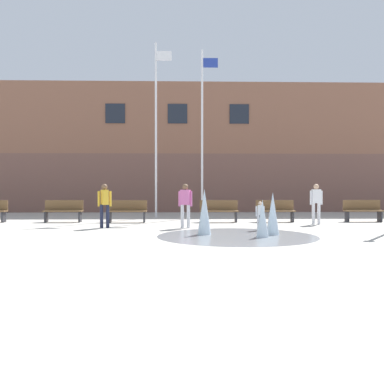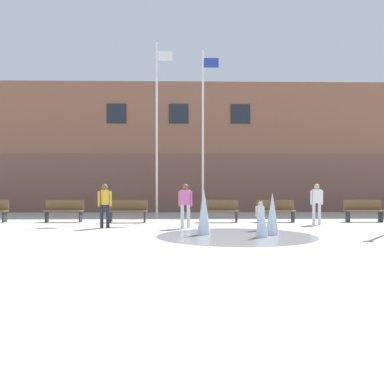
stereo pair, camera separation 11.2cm
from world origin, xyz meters
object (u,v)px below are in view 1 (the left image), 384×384
park_bench_left_of_flagpoles (63,211)px  teen_by_trashcan (316,201)px  park_bench_under_right_flagpole (275,211)px  flagpole_left (157,125)px  flagpole_right (203,129)px  park_bench_far_right (363,210)px  adult_near_bench (185,202)px  adult_in_red (105,202)px  park_bench_under_left_flagpole (128,211)px  park_bench_center (219,211)px  child_in_fountain (260,213)px

park_bench_left_of_flagpoles → teen_by_trashcan: size_ratio=1.01×
park_bench_under_right_flagpole → teen_by_trashcan: teen_by_trashcan is taller
flagpole_left → flagpole_right: bearing=0.0°
park_bench_far_right → flagpole_right: bearing=157.9°
adult_near_bench → flagpole_right: 6.29m
park_bench_far_right → adult_in_red: (-10.46, -2.43, 0.45)m
park_bench_under_right_flagpole → flagpole_left: 7.00m
park_bench_under_left_flagpole → park_bench_center: bearing=-0.1°
park_bench_under_left_flagpole → flagpole_right: flagpole_right is taller
teen_by_trashcan → park_bench_center: bearing=-21.3°
park_bench_left_of_flagpoles → child_in_fountain: bearing=-25.4°
park_bench_under_left_flagpole → park_bench_center: size_ratio=1.00×
adult_near_bench → flagpole_right: size_ratio=0.20×
park_bench_left_of_flagpoles → park_bench_under_left_flagpole: bearing=-4.5°
adult_near_bench → flagpole_right: bearing=102.5°
adult_near_bench → child_in_fountain: (2.55, -0.89, -0.35)m
adult_in_red → adult_near_bench: 2.93m
park_bench_under_left_flagpole → teen_by_trashcan: 7.64m
park_bench_under_right_flagpole → adult_in_red: 7.16m
teen_by_trashcan → flagpole_right: 6.70m
park_bench_far_right → adult_near_bench: size_ratio=1.01×
park_bench_center → child_in_fountain: 3.58m
teen_by_trashcan → flagpole_left: bearing=-34.7°
park_bench_center → flagpole_left: size_ratio=0.19×
park_bench_far_right → adult_near_bench: adult_near_bench is taller
adult_in_red → child_in_fountain: (5.47, -1.03, -0.35)m
child_in_fountain → flagpole_right: bearing=40.2°
park_bench_left_of_flagpoles → adult_near_bench: 5.77m
adult_in_red → flagpole_left: bearing=136.3°
park_bench_center → child_in_fountain: size_ratio=1.62×
park_bench_under_left_flagpole → flagpole_left: 4.91m
park_bench_under_left_flagpole → flagpole_left: (1.07, 2.75, 3.92)m
park_bench_center → park_bench_under_right_flagpole: 2.37m
park_bench_center → flagpole_right: bearing=100.9°
child_in_fountain → teen_by_trashcan: bearing=-25.0°
park_bench_under_left_flagpole → adult_in_red: 2.48m
park_bench_under_left_flagpole → teen_by_trashcan: (7.52, -1.23, 0.45)m
child_in_fountain → park_bench_under_left_flagpole: bearing=80.5°
child_in_fountain → flagpole_left: bearing=57.2°
teen_by_trashcan → flagpole_right: flagpole_right is taller
park_bench_left_of_flagpoles → child_in_fountain: child_in_fountain is taller
park_bench_under_left_flagpole → park_bench_far_right: (9.91, 0.05, 0.00)m
park_bench_left_of_flagpoles → flagpole_right: bearing=23.1°
teen_by_trashcan → park_bench_left_of_flagpoles: bearing=-11.1°
park_bench_far_right → flagpole_left: (-8.84, 2.70, 3.92)m
park_bench_center → adult_near_bench: size_ratio=1.01×
park_bench_center → teen_by_trashcan: bearing=-18.3°
adult_in_red → adult_near_bench: same height
flagpole_left → park_bench_under_right_flagpole: bearing=-28.2°
child_in_fountain → flagpole_right: size_ratio=0.12×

